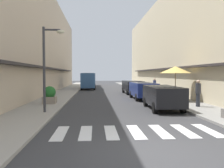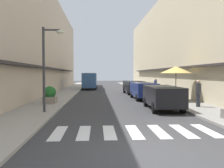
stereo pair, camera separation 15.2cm
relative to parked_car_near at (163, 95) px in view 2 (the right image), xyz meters
The scene contains 15 objects.
ground_plane 11.72m from the parked_car_near, 103.02° to the left, with size 105.57×105.57×0.00m, color #38383A.
sidewalk_left 13.75m from the parked_car_near, 123.93° to the left, with size 2.69×67.18×0.12m, color #9E998E.
sidewalk_right 11.67m from the parked_car_near, 78.12° to the left, with size 2.69×67.18×0.12m, color gray.
building_row_left 17.87m from the parked_car_near, 131.98° to the left, with size 5.50×45.19×11.55m.
building_row_right 15.04m from the parked_car_near, 64.00° to the left, with size 5.50×45.19×11.59m.
crosswalk 6.07m from the parked_car_near, 116.04° to the right, with size 6.15×2.20×0.01m.
parked_car_near is the anchor object (origin of this frame).
parked_car_mid 5.90m from the parked_car_near, 90.00° to the left, with size 1.84×4.37×1.47m.
parked_car_far 11.54m from the parked_car_near, 90.00° to the left, with size 1.95×4.35×1.47m.
delivery_van 20.49m from the parked_car_near, 104.46° to the left, with size 2.08×5.43×2.37m.
street_lamp 7.15m from the parked_car_near, behind, with size 1.19×0.28×4.64m.
cafe_umbrella 4.76m from the parked_car_near, 60.86° to the left, with size 2.51×2.51×2.71m.
planter_midblock 7.89m from the parked_car_near, 160.05° to the left, with size 0.91×0.91×1.23m.
pedestrian_walking_near 2.43m from the parked_car_near, ahead, with size 0.34×0.34×1.72m.
pedestrian_walking_far 11.96m from the parked_car_near, 77.77° to the left, with size 0.34×0.34×1.61m.
Camera 2 is at (-1.40, -6.27, 2.20)m, focal length 37.24 mm.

